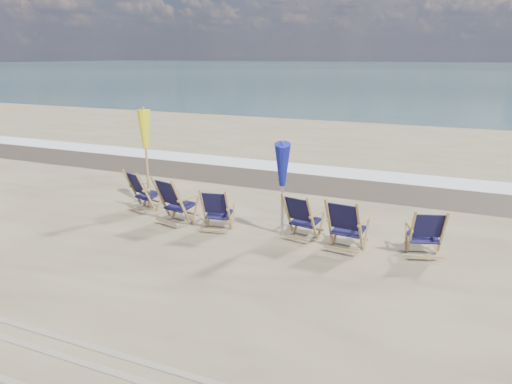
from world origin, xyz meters
TOP-DOWN VIEW (x-y plane):
  - ocean at (0.00, 128.00)m, footprint 400.00×400.00m
  - surf_foam at (0.00, 8.30)m, footprint 200.00×1.40m
  - wet_sand_strip at (0.00, 6.80)m, footprint 200.00×2.60m
  - tire_tracks at (0.00, -2.80)m, footprint 80.00×1.30m
  - beach_chair_0 at (-2.83, 2.45)m, footprint 0.83×0.88m
  - beach_chair_1 at (-1.59, 1.96)m, footprint 0.84×0.90m
  - beach_chair_2 at (-0.56, 2.09)m, footprint 0.72×0.78m
  - beach_chair_3 at (1.13, 2.23)m, footprint 0.74×0.80m
  - beach_chair_4 at (2.08, 2.03)m, footprint 0.73×0.81m
  - beach_chair_5 at (3.44, 2.43)m, footprint 0.79×0.84m
  - umbrella_yellow at (-2.92, 2.69)m, footprint 0.30×0.30m
  - umbrella_blue at (0.53, 2.24)m, footprint 0.30×0.30m

SIDE VIEW (x-z plane):
  - ocean at x=0.00m, z-range 0.00..0.00m
  - wet_sand_strip at x=0.00m, z-range 0.00..0.00m
  - surf_foam at x=0.00m, z-range 0.00..0.01m
  - tire_tracks at x=0.00m, z-range 0.00..0.01m
  - beach_chair_2 at x=-0.56m, z-range 0.00..0.93m
  - beach_chair_5 at x=3.44m, z-range 0.00..0.94m
  - beach_chair_3 at x=1.13m, z-range 0.00..0.96m
  - beach_chair_0 at x=-2.83m, z-range 0.00..0.98m
  - beach_chair_4 at x=2.08m, z-range 0.00..1.03m
  - beach_chair_1 at x=-1.59m, z-range 0.00..1.06m
  - umbrella_blue at x=0.53m, z-range 0.48..2.45m
  - umbrella_yellow at x=-2.92m, z-range 0.61..2.89m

